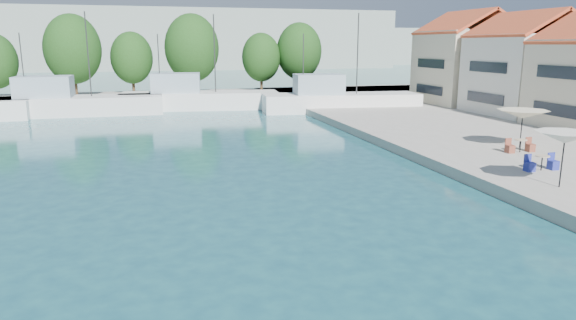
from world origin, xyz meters
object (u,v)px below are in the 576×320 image
object	(u,v)px
trawler_03	(196,99)
umbrella_white	(565,138)
umbrella_cream	(523,114)
trawler_04	(337,101)
trawler_02	(69,104)

from	to	relation	value
trawler_03	umbrella_white	size ratio (longest dim) A/B	6.66
trawler_03	umbrella_cream	bearing A→B (deg)	-53.40
trawler_04	umbrella_cream	size ratio (longest dim) A/B	5.39
trawler_02	trawler_03	xyz separation A→B (m)	(12.39, 1.68, 0.00)
trawler_04	umbrella_white	bearing A→B (deg)	-86.65
trawler_03	trawler_04	world-z (taller)	same
trawler_02	umbrella_white	xyz separation A→B (m)	(24.77, -35.65, 1.75)
umbrella_white	umbrella_cream	size ratio (longest dim) A/B	0.83
trawler_02	umbrella_cream	size ratio (longest dim) A/B	5.55
umbrella_white	trawler_04	bearing A→B (deg)	87.41
umbrella_cream	trawler_04	bearing A→B (deg)	97.24
trawler_03	trawler_02	bearing A→B (deg)	-165.52
umbrella_white	umbrella_cream	bearing A→B (deg)	61.06
trawler_02	umbrella_white	world-z (taller)	trawler_02
trawler_02	trawler_03	distance (m)	12.50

